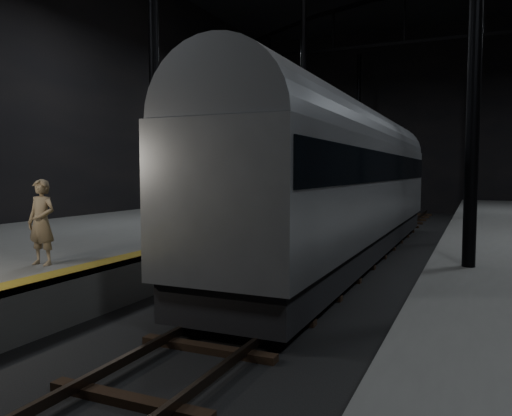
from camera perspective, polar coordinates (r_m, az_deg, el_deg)
The scene contains 6 objects.
ground at distance 15.66m, azimuth 9.11°, elevation -6.62°, with size 44.00×44.00×0.00m, color black.
platform_left at distance 18.91m, azimuth -13.44°, elevation -3.29°, with size 9.00×43.80×1.00m, color #575754.
tactile_strip at distance 16.63m, azimuth -1.75°, elevation -2.44°, with size 0.50×43.80×0.01m, color olive.
track at distance 15.65m, azimuth 9.11°, elevation -6.38°, with size 2.40×43.00×0.24m.
train at distance 16.88m, azimuth 10.57°, elevation 3.73°, with size 2.83×18.85×5.04m.
woman at distance 11.14m, azimuth -23.31°, elevation -1.50°, with size 0.64×0.42×1.77m, color #937C5A.
Camera 1 is at (3.92, -14.88, 2.92)m, focal length 35.00 mm.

